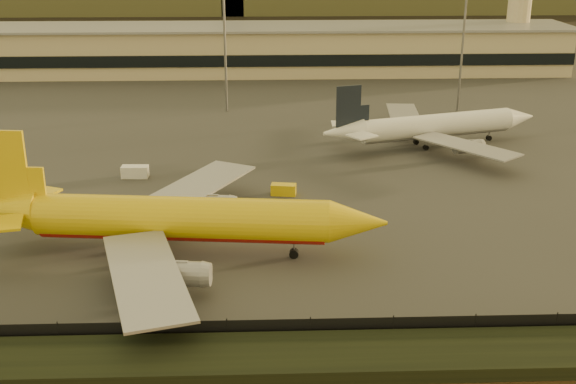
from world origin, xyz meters
name	(u,v)px	position (x,y,z in m)	size (l,w,h in m)	color
ground	(285,279)	(0.00, 0.00, 0.00)	(900.00, 900.00, 0.00)	black
embankment	(291,358)	(0.00, -17.00, 0.70)	(320.00, 7.00, 1.40)	black
tarmac	(272,96)	(0.00, 95.00, 0.10)	(320.00, 220.00, 0.20)	#2D2D2D
perimeter_fence	(290,329)	(0.00, -13.00, 1.30)	(300.00, 0.05, 2.20)	black
terminal_building	(217,50)	(-14.52, 125.55, 6.25)	(202.00, 25.00, 12.60)	tan
apron_light_masts	(346,42)	(15.00, 75.00, 15.70)	(152.20, 12.20, 25.40)	slate
dhl_cargo_jet	(175,220)	(-13.01, 6.85, 4.75)	(50.99, 49.67, 15.22)	#DBB50B
white_narrowbody_jet	(433,127)	(28.52, 51.81, 3.85)	(41.81, 39.86, 12.23)	white
gse_vehicle_yellow	(284,190)	(0.67, 27.19, 1.03)	(3.67, 1.65, 1.65)	#DBB50B
gse_vehicle_white	(135,172)	(-22.71, 36.06, 1.14)	(4.18, 1.88, 1.88)	white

